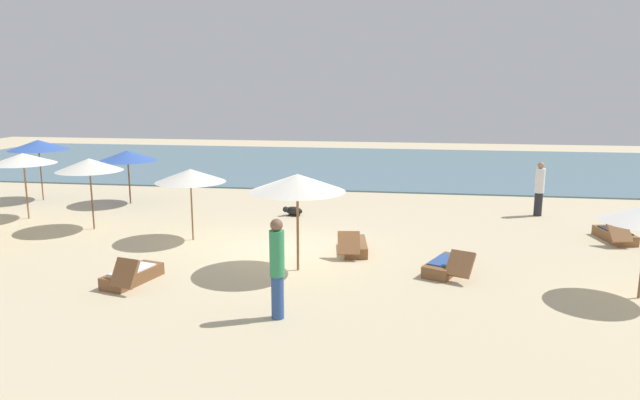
% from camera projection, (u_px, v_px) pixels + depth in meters
% --- Properties ---
extents(ground_plane, '(60.00, 60.00, 0.00)m').
position_uv_depth(ground_plane, '(289.00, 252.00, 15.52)').
color(ground_plane, beige).
extents(ocean_water, '(48.00, 16.00, 0.06)m').
position_uv_depth(ocean_water, '(352.00, 165.00, 31.99)').
color(ocean_water, slate).
rests_on(ocean_water, ground_plane).
extents(umbrella_1, '(2.28, 2.28, 2.35)m').
position_uv_depth(umbrella_1, '(297.00, 183.00, 13.62)').
color(umbrella_1, brown).
rests_on(umbrella_1, ground_plane).
extents(umbrella_2, '(1.99, 1.99, 2.06)m').
position_uv_depth(umbrella_2, '(190.00, 176.00, 16.37)').
color(umbrella_2, brown).
rests_on(umbrella_2, ground_plane).
extents(umbrella_3, '(1.98, 1.98, 2.20)m').
position_uv_depth(umbrella_3, '(89.00, 165.00, 17.60)').
color(umbrella_3, brown).
rests_on(umbrella_3, ground_plane).
extents(umbrella_4, '(2.14, 2.14, 2.00)m').
position_uv_depth(umbrella_4, '(128.00, 156.00, 21.46)').
color(umbrella_4, brown).
rests_on(umbrella_4, ground_plane).
extents(umbrella_6, '(2.07, 2.07, 2.19)m').
position_uv_depth(umbrella_6, '(23.00, 159.00, 18.99)').
color(umbrella_6, olive).
rests_on(umbrella_6, ground_plane).
extents(umbrella_8, '(2.19, 2.19, 2.32)m').
position_uv_depth(umbrella_8, '(38.00, 145.00, 22.03)').
color(umbrella_8, brown).
rests_on(umbrella_8, ground_plane).
extents(lounger_0, '(0.88, 1.77, 0.68)m').
position_uv_depth(lounger_0, '(615.00, 235.00, 16.60)').
color(lounger_0, brown).
rests_on(lounger_0, ground_plane).
extents(lounger_1, '(1.23, 1.79, 0.68)m').
position_uv_depth(lounger_1, '(447.00, 266.00, 13.79)').
color(lounger_1, brown).
rests_on(lounger_1, ground_plane).
extents(lounger_2, '(0.98, 1.74, 0.74)m').
position_uv_depth(lounger_2, '(132.00, 275.00, 13.10)').
color(lounger_2, brown).
rests_on(lounger_2, ground_plane).
extents(lounger_3, '(0.81, 1.75, 0.70)m').
position_uv_depth(lounger_3, '(354.00, 246.00, 15.48)').
color(lounger_3, brown).
rests_on(lounger_3, ground_plane).
extents(person_1, '(0.44, 0.44, 1.84)m').
position_uv_depth(person_1, '(539.00, 188.00, 19.62)').
color(person_1, '#26262D').
rests_on(person_1, ground_plane).
extents(person_2, '(0.39, 0.39, 1.96)m').
position_uv_depth(person_2, '(277.00, 267.00, 10.97)').
color(person_2, '#2D4C8C').
rests_on(person_2, ground_plane).
extents(dog, '(0.71, 0.45, 0.33)m').
position_uv_depth(dog, '(293.00, 211.00, 19.76)').
color(dog, black).
rests_on(dog, ground_plane).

